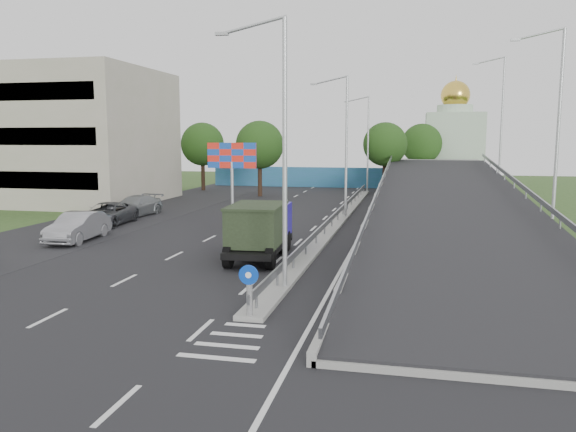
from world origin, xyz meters
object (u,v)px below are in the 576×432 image
(lamp_post_far, at_px, (366,139))
(dump_truck, at_px, (260,227))
(parked_car_d, at_px, (135,206))
(parked_car_b, at_px, (78,227))
(parked_car_c, at_px, (107,214))
(lamp_post_near, at_px, (280,139))
(lamp_post_mid, at_px, (344,139))
(billboard, at_px, (232,159))
(sign_bollard, at_px, (249,290))
(church, at_px, (454,143))

(lamp_post_far, xyz_separation_m, dump_truck, (-2.32, -34.38, -4.29))
(dump_truck, height_order, parked_car_d, dump_truck)
(parked_car_b, bearing_deg, parked_car_c, 100.16)
(parked_car_b, xyz_separation_m, parked_car_d, (-1.78, 10.22, -0.06))
(lamp_post_near, bearing_deg, lamp_post_mid, 90.00)
(lamp_post_mid, bearing_deg, dump_truck, -99.17)
(lamp_post_near, height_order, lamp_post_far, same)
(lamp_post_far, bearing_deg, parked_car_b, -113.06)
(lamp_post_mid, distance_m, lamp_post_far, 20.00)
(parked_car_d, bearing_deg, billboard, 38.01)
(parked_car_c, bearing_deg, parked_car_d, 88.99)
(sign_bollard, height_order, parked_car_d, sign_bollard)
(lamp_post_near, xyz_separation_m, parked_car_b, (-13.72, 7.77, -4.98))
(lamp_post_near, distance_m, lamp_post_far, 40.00)
(parked_car_c, bearing_deg, lamp_post_far, 55.56)
(parked_car_d, bearing_deg, parked_car_c, -80.53)
(lamp_post_mid, distance_m, parked_car_c, 17.29)
(lamp_post_far, xyz_separation_m, parked_car_c, (-15.22, -26.48, -5.05))
(lamp_post_far, relative_size, billboard, 1.83)
(lamp_post_far, relative_size, parked_car_c, 1.84)
(church, height_order, parked_car_b, church)
(lamp_post_far, bearing_deg, lamp_post_near, -90.00)
(billboard, bearing_deg, sign_bollard, -70.79)
(parked_car_b, bearing_deg, lamp_post_far, 62.47)
(lamp_post_near, relative_size, church, 0.73)
(parked_car_c, bearing_deg, lamp_post_mid, 18.51)
(lamp_post_far, relative_size, parked_car_d, 1.91)
(billboard, height_order, parked_car_b, billboard)
(sign_bollard, height_order, billboard, billboard)
(parked_car_d, bearing_deg, dump_truck, -37.29)
(lamp_post_mid, height_order, parked_car_d, lamp_post_mid)
(lamp_post_far, bearing_deg, church, 54.76)
(lamp_post_near, distance_m, parked_car_b, 16.53)
(lamp_post_near, xyz_separation_m, parked_car_d, (-15.49, 18.00, -5.04))
(sign_bollard, relative_size, dump_truck, 0.26)
(parked_car_b, bearing_deg, sign_bollard, -44.92)
(billboard, relative_size, parked_car_b, 1.10)
(parked_car_b, relative_size, parked_car_c, 0.91)
(billboard, bearing_deg, church, 59.30)
(sign_bollard, distance_m, parked_car_c, 23.00)
(lamp_post_near, xyz_separation_m, billboard, (-9.11, 22.00, -1.62))
(parked_car_c, bearing_deg, sign_bollard, -53.50)
(lamp_post_mid, relative_size, lamp_post_far, 1.00)
(lamp_post_mid, xyz_separation_m, parked_car_d, (-15.49, -2.00, -5.04))
(sign_bollard, xyz_separation_m, parked_car_d, (-15.38, 21.82, -0.27))
(lamp_post_mid, distance_m, billboard, 9.47)
(church, relative_size, billboard, 2.51)
(lamp_post_far, distance_m, parked_car_c, 30.96)
(lamp_post_near, xyz_separation_m, dump_truck, (-2.32, 5.62, -4.29))
(church, relative_size, parked_car_c, 2.52)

